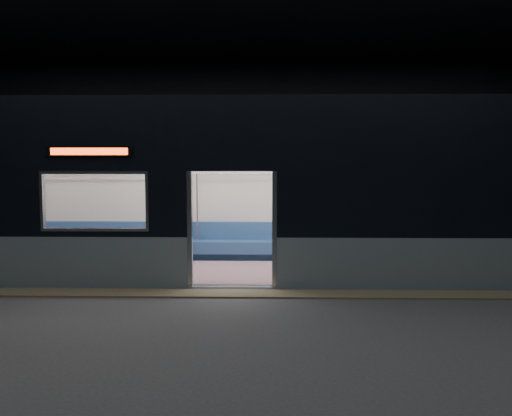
{
  "coord_description": "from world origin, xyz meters",
  "views": [
    {
      "loc": [
        0.64,
        -8.31,
        2.24
      ],
      "look_at": [
        0.39,
        2.3,
        1.3
      ],
      "focal_mm": 38.0,
      "sensor_mm": 36.0,
      "label": 1
    }
  ],
  "objects": [
    {
      "name": "station_floor",
      "position": [
        0.0,
        0.0,
        -0.01
      ],
      "size": [
        24.0,
        14.0,
        0.01
      ],
      "primitive_type": "cube",
      "color": "#47494C",
      "rests_on": "ground"
    },
    {
      "name": "station_envelope",
      "position": [
        0.0,
        0.0,
        3.66
      ],
      "size": [
        24.0,
        14.0,
        5.0
      ],
      "color": "black",
      "rests_on": "station_floor"
    },
    {
      "name": "tactile_strip",
      "position": [
        0.0,
        0.55,
        0.01
      ],
      "size": [
        22.8,
        0.5,
        0.03
      ],
      "primitive_type": "cube",
      "color": "#8C7F59",
      "rests_on": "station_floor"
    },
    {
      "name": "metro_car",
      "position": [
        -0.0,
        2.54,
        1.85
      ],
      "size": [
        18.0,
        3.04,
        3.35
      ],
      "color": "gray",
      "rests_on": "station_floor"
    },
    {
      "name": "passenger",
      "position": [
        -1.38,
        3.55,
        0.76
      ],
      "size": [
        0.39,
        0.64,
        1.28
      ],
      "rotation": [
        0.0,
        0.0,
        0.16
      ],
      "color": "black",
      "rests_on": "metro_car"
    },
    {
      "name": "handbag",
      "position": [
        -1.34,
        3.35,
        0.65
      ],
      "size": [
        0.3,
        0.28,
        0.12
      ],
      "primitive_type": "cube",
      "rotation": [
        0.0,
        0.0,
        0.43
      ],
      "color": "black",
      "rests_on": "passenger"
    },
    {
      "name": "transit_map",
      "position": [
        1.88,
        3.85,
        1.51
      ],
      "size": [
        1.11,
        0.03,
        0.72
      ],
      "primitive_type": "cube",
      "color": "white",
      "rests_on": "metro_car"
    }
  ]
}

